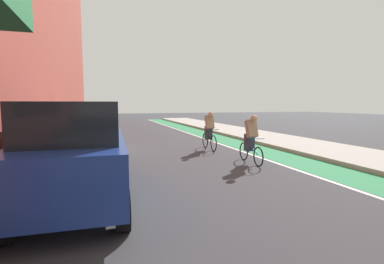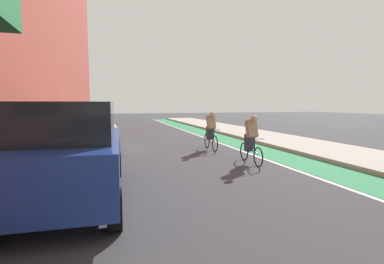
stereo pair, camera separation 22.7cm
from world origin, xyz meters
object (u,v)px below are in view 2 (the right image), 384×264
at_px(cyclist_trailing, 251,139).
at_px(parked_suv_blue, 73,151).
at_px(parked_sedan_white, 92,131).
at_px(cyclist_far, 211,130).

bearing_deg(cyclist_trailing, parked_suv_blue, -156.31).
relative_size(parked_sedan_white, cyclist_far, 2.80).
bearing_deg(cyclist_far, parked_sedan_white, 164.15).
bearing_deg(parked_sedan_white, cyclist_far, -15.85).
bearing_deg(parked_suv_blue, cyclist_trailing, 23.69).
bearing_deg(cyclist_far, parked_suv_blue, -132.41).
distance_m(parked_suv_blue, parked_sedan_white, 6.64).
xyz_separation_m(parked_sedan_white, cyclist_far, (4.81, -1.37, 0.06)).
bearing_deg(parked_suv_blue, cyclist_far, 47.59).
distance_m(cyclist_trailing, cyclist_far, 3.05).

